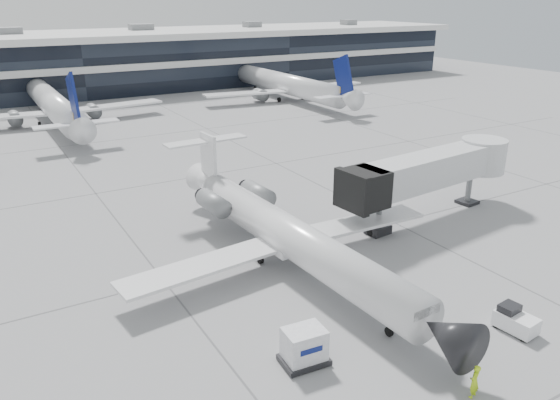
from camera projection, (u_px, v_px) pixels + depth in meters
ground at (293, 249)px, 40.88m from camera, size 220.00×220.00×0.00m
terminal at (72, 66)px, 105.49m from camera, size 170.00×22.00×10.00m
bg_jet_center at (56, 123)px, 81.62m from camera, size 32.00×40.00×9.60m
bg_jet_right at (285, 99)px, 100.46m from camera, size 32.00×40.00×9.60m
regional_jet at (287, 234)px, 37.76m from camera, size 24.09×30.04×6.94m
jet_bridge at (436, 169)px, 45.69m from camera, size 18.09×5.21×5.80m
ramp_worker at (474, 381)px, 25.54m from camera, size 0.73×0.59×1.75m
baggage_tug at (515, 320)px, 30.76m from camera, size 1.58×2.39×1.43m
cargo_uld at (304, 347)px, 27.88m from camera, size 2.52×1.95×1.95m
traffic_cone at (213, 182)px, 54.82m from camera, size 0.46×0.46×0.64m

